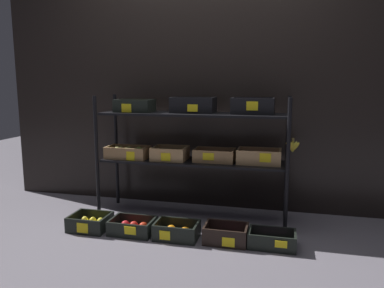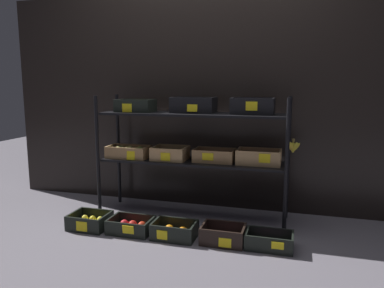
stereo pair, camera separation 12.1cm
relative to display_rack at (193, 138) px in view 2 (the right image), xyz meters
name	(u,v)px [view 2 (the right image)]	position (x,y,z in m)	size (l,w,h in m)	color
ground_plane	(192,216)	(-0.01, -0.01, -0.72)	(10.00, 10.00, 0.00)	slate
storefront_wall	(203,101)	(-0.01, 0.39, 0.30)	(4.04, 0.12, 2.04)	black
display_rack	(193,138)	(0.00, 0.00, 0.00)	(1.76, 0.43, 1.09)	black
crate_ground_lemon	(90,222)	(-0.75, -0.50, -0.67)	(0.31, 0.26, 0.12)	black
crate_ground_apple_red	(131,227)	(-0.38, -0.49, -0.67)	(0.35, 0.25, 0.12)	black
crate_ground_orange	(174,232)	(-0.01, -0.50, -0.67)	(0.34, 0.23, 0.13)	black
crate_ground_plum	(223,236)	(0.37, -0.49, -0.67)	(0.33, 0.23, 0.13)	black
crate_ground_rightmost_plum	(269,242)	(0.72, -0.48, -0.68)	(0.35, 0.22, 0.12)	black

